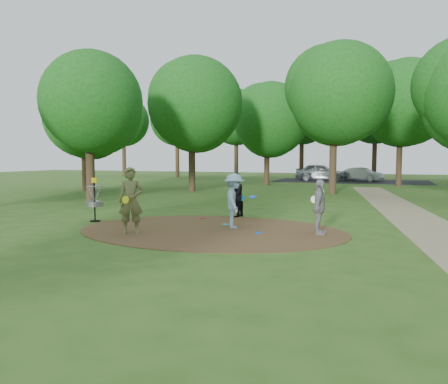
% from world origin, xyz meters
% --- Properties ---
extents(ground, '(100.00, 100.00, 0.00)m').
position_xyz_m(ground, '(0.00, 0.00, 0.00)').
color(ground, '#2D5119').
rests_on(ground, ground).
extents(dirt_clearing, '(8.40, 8.40, 0.02)m').
position_xyz_m(dirt_clearing, '(0.00, 0.00, 0.01)').
color(dirt_clearing, '#47301C').
rests_on(dirt_clearing, ground).
extents(footpath, '(7.55, 39.89, 0.01)m').
position_xyz_m(footpath, '(6.50, 2.00, 0.01)').
color(footpath, '#8C7A5B').
rests_on(footpath, ground).
extents(parking_lot, '(14.00, 8.00, 0.01)m').
position_xyz_m(parking_lot, '(2.00, 30.00, 0.00)').
color(parking_lot, black).
rests_on(parking_lot, ground).
extents(player_observer_with_disc, '(0.85, 0.75, 1.97)m').
position_xyz_m(player_observer_with_disc, '(-1.96, -1.39, 0.99)').
color(player_observer_with_disc, olive).
rests_on(player_observer_with_disc, ground).
extents(player_throwing_with_disc, '(1.25, 1.29, 1.75)m').
position_xyz_m(player_throwing_with_disc, '(0.56, 0.62, 0.88)').
color(player_throwing_with_disc, '#85AAC7').
rests_on(player_throwing_with_disc, ground).
extents(player_walking_with_disc, '(0.74, 0.87, 1.65)m').
position_xyz_m(player_walking_with_disc, '(-0.25, 3.09, 0.83)').
color(player_walking_with_disc, black).
rests_on(player_walking_with_disc, ground).
extents(player_waiting_with_disc, '(0.48, 0.97, 1.62)m').
position_xyz_m(player_waiting_with_disc, '(3.26, 0.40, 0.81)').
color(player_waiting_with_disc, gray).
rests_on(player_waiting_with_disc, ground).
extents(disc_ground_cyan, '(0.22, 0.22, 0.02)m').
position_xyz_m(disc_ground_cyan, '(0.08, 1.10, 0.03)').
color(disc_ground_cyan, '#1AD0C0').
rests_on(disc_ground_cyan, dirt_clearing).
extents(disc_ground_blue, '(0.22, 0.22, 0.02)m').
position_xyz_m(disc_ground_blue, '(1.56, -0.05, 0.03)').
color(disc_ground_blue, blue).
rests_on(disc_ground_blue, dirt_clearing).
extents(disc_ground_red, '(0.22, 0.22, 0.02)m').
position_xyz_m(disc_ground_red, '(-1.23, 2.22, 0.03)').
color(disc_ground_red, '#B71237').
rests_on(disc_ground_red, dirt_clearing).
extents(car_left, '(4.90, 2.18, 1.64)m').
position_xyz_m(car_left, '(-0.83, 30.41, 0.82)').
color(car_left, '#B7BAC0').
rests_on(car_left, ground).
extents(car_right, '(4.12, 2.72, 1.28)m').
position_xyz_m(car_right, '(2.97, 30.44, 0.64)').
color(car_right, '#9D9EA5').
rests_on(car_right, ground).
extents(disc_golf_basket, '(0.63, 0.63, 1.54)m').
position_xyz_m(disc_golf_basket, '(-4.50, 0.30, 0.87)').
color(disc_golf_basket, black).
rests_on(disc_golf_basket, ground).
extents(tree_ring, '(37.47, 45.99, 9.49)m').
position_xyz_m(tree_ring, '(1.17, 10.53, 5.28)').
color(tree_ring, '#332316').
rests_on(tree_ring, ground).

